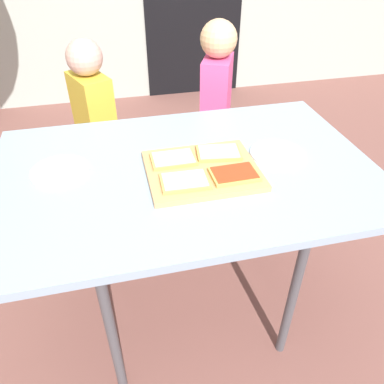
{
  "coord_description": "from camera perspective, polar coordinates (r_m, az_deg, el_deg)",
  "views": [
    {
      "loc": [
        -0.23,
        -1.1,
        1.49
      ],
      "look_at": [
        0.03,
        0.0,
        0.64
      ],
      "focal_mm": 35.18,
      "sensor_mm": 36.0,
      "label": 1
    }
  ],
  "objects": [
    {
      "name": "ground_plane",
      "position": [
        1.87,
        -0.8,
        -16.01
      ],
      "size": [
        16.0,
        16.0,
        0.0
      ],
      "primitive_type": "plane",
      "color": "brown"
    },
    {
      "name": "dining_table",
      "position": [
        1.37,
        -1.04,
        1.95
      ],
      "size": [
        1.36,
        0.88,
        0.75
      ],
      "color": "#90A8BE",
      "rests_on": "ground"
    },
    {
      "name": "cutting_board",
      "position": [
        1.31,
        1.55,
        3.31
      ],
      "size": [
        0.38,
        0.32,
        0.02
      ],
      "primitive_type": "cube",
      "color": "tan",
      "rests_on": "dining_table"
    },
    {
      "name": "pizza_slice_far_right",
      "position": [
        1.38,
        4.05,
        5.97
      ],
      "size": [
        0.17,
        0.13,
        0.02
      ],
      "color": "tan",
      "rests_on": "cutting_board"
    },
    {
      "name": "pizza_slice_near_left",
      "position": [
        1.23,
        -1.1,
        1.66
      ],
      "size": [
        0.16,
        0.11,
        0.02
      ],
      "color": "tan",
      "rests_on": "cutting_board"
    },
    {
      "name": "pizza_slice_far_left",
      "position": [
        1.34,
        -2.84,
        5.03
      ],
      "size": [
        0.16,
        0.11,
        0.02
      ],
      "color": "tan",
      "rests_on": "cutting_board"
    },
    {
      "name": "pizza_slice_near_right",
      "position": [
        1.27,
        6.44,
        2.73
      ],
      "size": [
        0.16,
        0.11,
        0.02
      ],
      "color": "tan",
      "rests_on": "cutting_board"
    },
    {
      "name": "plate_white_left",
      "position": [
        1.4,
        -19.38,
        3.03
      ],
      "size": [
        0.2,
        0.2,
        0.01
      ],
      "primitive_type": "cylinder",
      "color": "white",
      "rests_on": "dining_table"
    },
    {
      "name": "plate_white_right",
      "position": [
        1.45,
        12.81,
        5.7
      ],
      "size": [
        0.2,
        0.2,
        0.01
      ],
      "primitive_type": "cylinder",
      "color": "white",
      "rests_on": "dining_table"
    },
    {
      "name": "child_left",
      "position": [
        2.04,
        -14.34,
        9.61
      ],
      "size": [
        0.22,
        0.28,
        1.03
      ],
      "color": "#332855",
      "rests_on": "ground"
    },
    {
      "name": "child_right",
      "position": [
        2.12,
        3.65,
        12.86
      ],
      "size": [
        0.23,
        0.28,
        1.07
      ],
      "color": "#293248",
      "rests_on": "ground"
    }
  ]
}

